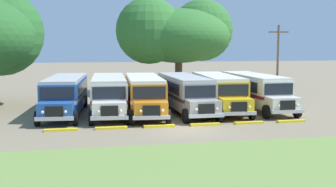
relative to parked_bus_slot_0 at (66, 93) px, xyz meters
The scene contains 16 objects.
ground_plane 11.02m from the parked_bus_slot_0, 45.78° to the right, with size 220.00×220.00×0.00m, color #84755B.
foreground_grass_strip 18.51m from the parked_bus_slot_0, 65.65° to the right, with size 80.00×11.11×0.01m, color olive.
parked_bus_slot_0 is the anchor object (origin of this frame).
parked_bus_slot_1 3.27m from the parked_bus_slot_0, ahead, with size 3.12×10.90×2.82m.
parked_bus_slot_2 5.99m from the parked_bus_slot_0, ahead, with size 3.20×10.91×2.82m.
parked_bus_slot_3 9.19m from the parked_bus_slot_0, ahead, with size 2.83×10.86×2.82m.
parked_bus_slot_4 12.06m from the parked_bus_slot_0, ahead, with size 3.26×10.92×2.82m.
parked_bus_slot_5 15.27m from the parked_bus_slot_0, ahead, with size 2.71×10.84×2.82m.
curb_wheelstop_0 6.84m from the parked_bus_slot_0, 90.06° to the right, with size 2.00×0.36×0.15m, color yellow.
curb_wheelstop_1 7.49m from the parked_bus_slot_0, 65.54° to the right, with size 2.00×0.36×0.15m, color yellow.
curb_wheelstop_2 9.15m from the parked_bus_slot_0, 47.67° to the right, with size 2.00×0.36×0.15m, color yellow.
curb_wheelstop_3 11.41m from the parked_bus_slot_0, 36.19° to the right, with size 2.00×0.36×0.15m, color yellow.
curb_wheelstop_4 13.96m from the parked_bus_slot_0, 28.75° to the right, with size 2.00×0.36×0.15m, color yellow.
curb_wheelstop_5 16.68m from the parked_bus_slot_0, 23.69° to the right, with size 2.00×0.36×0.15m, color yellow.
broad_shade_tree 18.54m from the parked_bus_slot_0, 49.18° to the left, with size 13.66×11.54×10.55m.
utility_pole 18.00m from the parked_bus_slot_0, ahead, with size 1.80×0.20×6.95m.
Camera 1 is at (-6.01, -24.37, 5.16)m, focal length 44.13 mm.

